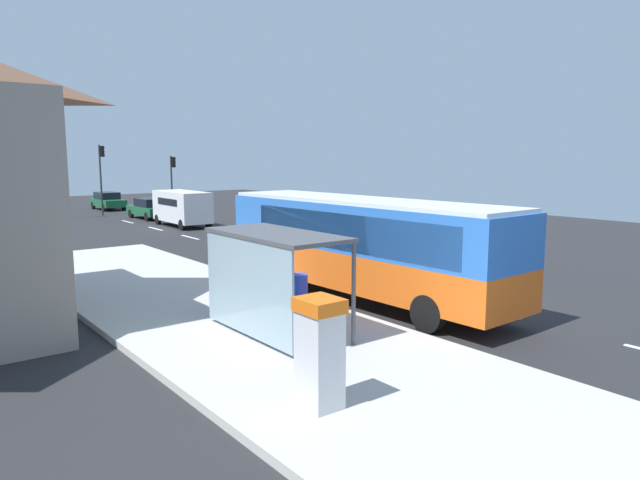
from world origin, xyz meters
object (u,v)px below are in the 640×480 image
Objects in this scene: traffic_light_median at (101,169)px; bus_shelter at (266,258)px; white_van at (182,206)px; sedan_near at (108,201)px; ticket_machine at (320,352)px; traffic_light_far_side at (56,175)px; recycling_bin_red at (285,286)px; recycling_bin_green at (272,282)px; sedan_far at (150,208)px; recycling_bin_blue at (299,290)px; traffic_light_near_side at (173,175)px; bus at (360,242)px.

bus_shelter is at bearing -101.32° from traffic_light_median.
white_van reaches higher than sedan_near.
traffic_light_far_side is at bearing 82.61° from ticket_machine.
recycling_bin_green is (0.00, 0.70, 0.00)m from recycling_bin_red.
recycling_bin_blue is (-6.50, -27.71, -0.14)m from sedan_far.
traffic_light_near_side is (9.70, 30.00, 2.44)m from recycling_bin_red.
white_van is 29.39m from ticket_machine.
sedan_far is 5.72m from traffic_light_median.
sedan_far is 4.95m from traffic_light_near_side.
traffic_light_median reaches higher than white_van.
traffic_light_far_side is at bearing 144.90° from sedan_far.
traffic_light_far_side reaches higher than sedan_near.
traffic_light_far_side is (1.10, 31.50, 2.57)m from recycling_bin_blue.
bus_shelter is (-2.21, -2.39, 1.44)m from recycling_bin_red.
sedan_near is 4.64× the size of recycling_bin_blue.
traffic_light_near_side is (13.43, 36.44, 1.92)m from ticket_machine.
recycling_bin_red is 31.63m from traffic_light_near_side.
white_van is 5.52× the size of recycling_bin_red.
recycling_bin_green is 31.38m from traffic_light_median.
white_van is at bearing 72.62° from recycling_bin_green.
bus_shelter is (-11.92, -32.39, -1.00)m from traffic_light_near_side.
white_van is 1.19× the size of sedan_near.
traffic_light_near_side is at bearing 72.46° from recycling_bin_blue.
white_van is 1.18× the size of sedan_far.
bus is 2.82m from recycling_bin_red.
ticket_machine reaches higher than recycling_bin_blue.
bus is 3.05m from recycling_bin_green.
traffic_light_median reaches higher than sedan_near.
recycling_bin_blue is at bearing -177.66° from bus.
traffic_light_far_side reaches higher than bus.
recycling_bin_blue is 0.20× the size of traffic_light_far_side.
bus_shelter is at bearing -159.17° from bus.
traffic_light_median is at bearing 162.61° from traffic_light_near_side.
recycling_bin_red is (-6.50, -36.48, -0.14)m from sedan_near.
sedan_near reaches higher than recycling_bin_red.
traffic_light_far_side is at bearing 84.30° from bus_shelter.
ticket_machine is at bearing -97.39° from traffic_light_far_side.
traffic_light_far_side is 3.60m from traffic_light_median.
sedan_far is (4.01, 27.61, -1.05)m from bus.
sedan_far is (0.00, -9.47, 0.00)m from sedan_near.
recycling_bin_red is at bearing -103.53° from sedan_far.
ticket_machine is 8.06m from recycling_bin_green.
white_van is at bearing 79.80° from bus.
traffic_light_median reaches higher than ticket_machine.
recycling_bin_green is 30.23m from traffic_light_far_side.
traffic_light_far_side reaches higher than ticket_machine.
recycling_bin_blue is 0.24× the size of bus_shelter.
ticket_machine is 2.04× the size of recycling_bin_blue.
recycling_bin_blue and recycling_bin_green have the same top height.
ticket_machine reaches higher than sedan_near.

